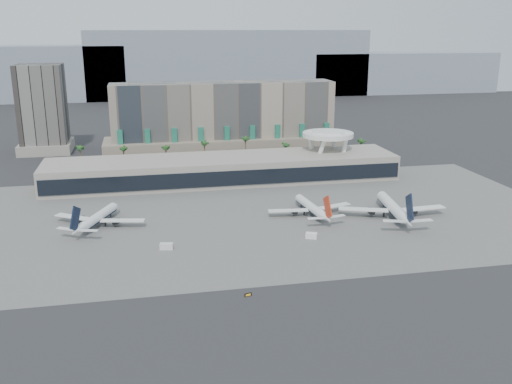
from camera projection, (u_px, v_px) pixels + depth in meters
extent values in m
plane|color=#232326|center=(276.00, 271.00, 176.36)|extent=(900.00, 900.00, 0.00)
cube|color=#5B5B59|center=(244.00, 216.00, 228.10)|extent=(260.00, 130.00, 0.06)
cube|color=gray|center=(229.00, 63.00, 620.49)|extent=(300.00, 60.00, 70.00)
cube|color=gray|center=(399.00, 72.00, 662.72)|extent=(220.00, 60.00, 45.00)
cube|color=#A08F7C|center=(224.00, 118.00, 337.12)|extent=(130.00, 22.00, 42.00)
cube|color=gray|center=(225.00, 145.00, 339.68)|extent=(140.00, 30.00, 10.00)
cube|color=#207057|center=(121.00, 146.00, 317.54)|extent=(3.00, 2.00, 18.00)
cube|color=#207057|center=(148.00, 145.00, 320.44)|extent=(3.00, 2.00, 18.00)
cube|color=#207057|center=(175.00, 144.00, 323.35)|extent=(3.00, 2.00, 18.00)
cube|color=#207057|center=(201.00, 143.00, 326.26)|extent=(3.00, 2.00, 18.00)
cube|color=#207057|center=(227.00, 142.00, 329.16)|extent=(3.00, 2.00, 18.00)
cube|color=#207057|center=(252.00, 141.00, 332.07)|extent=(3.00, 2.00, 18.00)
cube|color=#207057|center=(277.00, 140.00, 334.98)|extent=(3.00, 2.00, 18.00)
cube|color=#207057|center=(302.00, 139.00, 337.89)|extent=(3.00, 2.00, 18.00)
cube|color=#207057|center=(326.00, 138.00, 340.79)|extent=(3.00, 2.00, 18.00)
cube|color=black|center=(43.00, 109.00, 338.91)|extent=(26.00, 26.00, 52.00)
cube|color=#A8A193|center=(47.00, 147.00, 345.30)|extent=(30.00, 30.00, 6.00)
cube|color=#A8A193|center=(224.00, 169.00, 278.19)|extent=(170.00, 32.00, 12.00)
cube|color=black|center=(229.00, 178.00, 263.09)|extent=(168.00, 0.60, 7.00)
cube|color=black|center=(223.00, 155.00, 276.18)|extent=(170.00, 12.00, 2.50)
cylinder|color=white|center=(335.00, 149.00, 300.33)|extent=(6.98, 6.99, 21.89)
cylinder|color=white|center=(312.00, 150.00, 297.86)|extent=(6.98, 6.99, 21.89)
cylinder|color=white|center=(319.00, 155.00, 285.89)|extent=(6.98, 6.99, 21.89)
cylinder|color=white|center=(343.00, 154.00, 288.35)|extent=(6.98, 6.99, 21.89)
cylinder|color=white|center=(328.00, 135.00, 290.61)|extent=(26.00, 26.00, 2.20)
cylinder|color=white|center=(328.00, 132.00, 290.25)|extent=(16.00, 16.00, 1.20)
cylinder|color=brown|center=(81.00, 160.00, 297.56)|extent=(0.70, 0.70, 12.00)
sphere|color=#264F1F|center=(80.00, 149.00, 295.97)|extent=(2.80, 2.80, 2.80)
cylinder|color=brown|center=(124.00, 158.00, 301.82)|extent=(0.70, 0.70, 12.00)
sphere|color=#264F1F|center=(123.00, 148.00, 300.24)|extent=(2.80, 2.80, 2.80)
cylinder|color=brown|center=(166.00, 156.00, 306.08)|extent=(0.70, 0.70, 12.00)
sphere|color=#264F1F|center=(166.00, 146.00, 304.50)|extent=(2.80, 2.80, 2.80)
cylinder|color=brown|center=(205.00, 155.00, 310.15)|extent=(0.70, 0.70, 12.00)
sphere|color=#264F1F|center=(205.00, 144.00, 308.57)|extent=(2.80, 2.80, 2.80)
cylinder|color=brown|center=(246.00, 153.00, 314.61)|extent=(0.70, 0.70, 12.00)
sphere|color=#264F1F|center=(246.00, 143.00, 313.03)|extent=(2.80, 2.80, 2.80)
cylinder|color=brown|center=(285.00, 151.00, 318.88)|extent=(0.70, 0.70, 12.00)
sphere|color=#264F1F|center=(285.00, 141.00, 317.29)|extent=(2.80, 2.80, 2.80)
cylinder|color=brown|center=(323.00, 149.00, 323.14)|extent=(0.70, 0.70, 12.00)
sphere|color=#264F1F|center=(323.00, 140.00, 321.56)|extent=(2.80, 2.80, 2.80)
cylinder|color=brown|center=(361.00, 148.00, 327.60)|extent=(0.70, 0.70, 12.00)
sphere|color=#264F1F|center=(361.00, 138.00, 326.01)|extent=(2.80, 2.80, 2.80)
cylinder|color=white|center=(99.00, 217.00, 216.99)|extent=(13.09, 24.19, 3.63)
cylinder|color=black|center=(99.00, 217.00, 217.02)|extent=(12.83, 23.70, 3.56)
cone|color=white|center=(115.00, 206.00, 230.34)|extent=(4.95, 5.18, 3.63)
cone|color=white|center=(78.00, 230.00, 201.84)|extent=(6.55, 8.94, 3.63)
cube|color=white|center=(74.00, 217.00, 218.20)|extent=(15.44, 12.38, 0.32)
cube|color=white|center=(123.00, 220.00, 214.36)|extent=(16.73, 6.73, 0.32)
cylinder|color=black|center=(81.00, 219.00, 218.36)|extent=(3.27, 4.12, 2.00)
cylinder|color=black|center=(117.00, 222.00, 215.56)|extent=(3.27, 4.12, 2.00)
cube|color=black|center=(75.00, 219.00, 199.25)|extent=(3.66, 7.75, 9.56)
cube|color=white|center=(66.00, 229.00, 201.65)|extent=(7.24, 5.47, 0.23)
cube|color=white|center=(88.00, 230.00, 200.08)|extent=(7.53, 3.83, 0.23)
cylinder|color=black|center=(111.00, 215.00, 226.78)|extent=(0.45, 0.45, 1.45)
cylinder|color=black|center=(91.00, 223.00, 217.40)|extent=(0.64, 0.64, 1.45)
cylinder|color=black|center=(106.00, 224.00, 216.28)|extent=(0.64, 0.64, 1.45)
cylinder|color=white|center=(310.00, 206.00, 229.67)|extent=(5.81, 24.31, 3.53)
cylinder|color=black|center=(310.00, 207.00, 229.71)|extent=(5.69, 23.82, 3.46)
cone|color=white|center=(298.00, 197.00, 242.35)|extent=(3.89, 4.29, 3.53)
cone|color=white|center=(326.00, 218.00, 215.30)|extent=(4.27, 8.24, 3.53)
cube|color=white|center=(288.00, 210.00, 226.26)|extent=(16.19, 5.32, 0.31)
cube|color=white|center=(333.00, 206.00, 231.75)|extent=(16.22, 8.14, 0.31)
cylinder|color=black|center=(294.00, 212.00, 227.66)|extent=(2.27, 3.70, 1.94)
cylinder|color=black|center=(326.00, 208.00, 231.65)|extent=(2.27, 3.70, 1.94)
cube|color=red|center=(328.00, 207.00, 212.81)|extent=(1.20, 8.02, 9.29)
cube|color=white|center=(317.00, 218.00, 213.24)|extent=(7.14, 2.25, 0.22)
cube|color=white|center=(336.00, 216.00, 215.49)|extent=(7.32, 3.53, 0.22)
cylinder|color=black|center=(301.00, 206.00, 238.98)|extent=(0.44, 0.44, 1.41)
cylinder|color=black|center=(304.00, 214.00, 228.75)|extent=(0.62, 0.62, 1.41)
cylinder|color=black|center=(317.00, 212.00, 230.34)|extent=(0.62, 0.62, 1.41)
cylinder|color=white|center=(392.00, 206.00, 227.24)|extent=(8.37, 29.62, 4.30)
cylinder|color=black|center=(392.00, 207.00, 227.29)|extent=(8.20, 29.03, 4.21)
cone|color=white|center=(380.00, 195.00, 243.35)|extent=(4.93, 5.39, 4.30)
cone|color=white|center=(407.00, 221.00, 208.98)|extent=(5.61, 10.18, 4.30)
cube|color=white|center=(363.00, 209.00, 225.68)|extent=(19.64, 10.67, 0.38)
cube|color=white|center=(422.00, 208.00, 227.10)|extent=(19.59, 5.61, 0.38)
cylinder|color=black|center=(371.00, 211.00, 226.69)|extent=(2.94, 4.59, 2.36)
cylinder|color=black|center=(413.00, 211.00, 227.72)|extent=(2.94, 4.59, 2.36)
cube|color=black|center=(410.00, 208.00, 205.89)|extent=(1.90, 9.73, 11.31)
cube|color=white|center=(395.00, 221.00, 207.51)|extent=(8.91, 4.65, 0.27)
cube|color=white|center=(421.00, 221.00, 208.09)|extent=(8.60, 2.37, 0.27)
cylinder|color=black|center=(384.00, 205.00, 239.03)|extent=(0.54, 0.54, 1.72)
cylinder|color=black|center=(384.00, 215.00, 226.84)|extent=(0.75, 0.75, 1.72)
cylinder|color=black|center=(401.00, 214.00, 227.25)|extent=(0.75, 0.75, 1.72)
cube|color=silver|center=(166.00, 246.00, 193.40)|extent=(4.76, 3.01, 2.16)
cube|color=white|center=(311.00, 236.00, 203.49)|extent=(4.59, 3.74, 2.06)
cube|color=black|center=(248.00, 295.00, 159.76)|extent=(2.12, 0.83, 0.96)
cube|color=gold|center=(248.00, 295.00, 159.59)|extent=(1.50, 0.45, 0.58)
cylinder|color=black|center=(245.00, 296.00, 159.66)|extent=(0.12, 0.12, 0.58)
cylinder|color=black|center=(251.00, 295.00, 159.96)|extent=(0.12, 0.12, 0.58)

